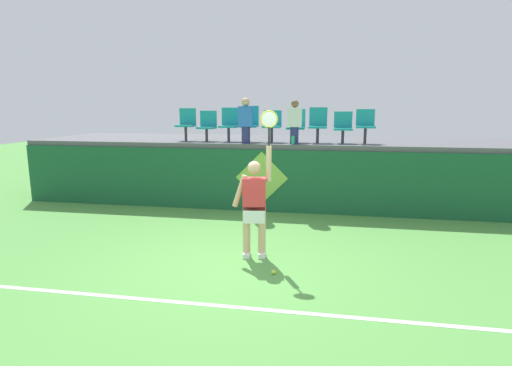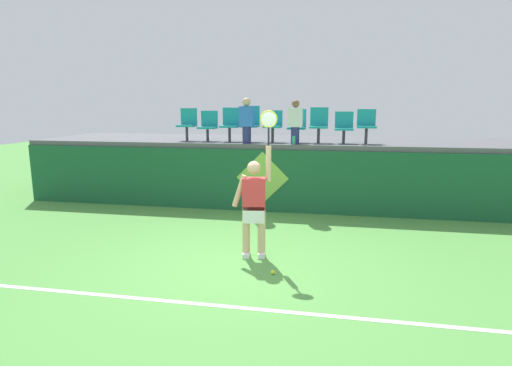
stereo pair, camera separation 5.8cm
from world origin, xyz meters
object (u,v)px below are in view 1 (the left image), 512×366
object	(u,v)px
tennis_player	(255,204)
stadium_chair_5	(296,125)
stadium_chair_8	(365,124)
water_bottle	(293,140)
spectator_1	(246,120)
stadium_chair_7	(343,126)
stadium_chair_1	(207,125)
tennis_ball	(274,272)
spectator_0	(295,121)
stadium_chair_3	(249,122)
stadium_chair_0	(187,123)
stadium_chair_2	(229,123)
stadium_chair_4	(272,124)
stadium_chair_6	(318,123)

from	to	relation	value
tennis_player	stadium_chair_5	distance (m)	3.91
tennis_player	stadium_chair_8	distance (m)	4.40
water_bottle	spectator_1	distance (m)	1.26
stadium_chair_7	spectator_1	xyz separation A→B (m)	(-2.33, -0.45, 0.16)
stadium_chair_1	stadium_chair_7	xyz separation A→B (m)	(3.43, -0.00, -0.00)
tennis_ball	spectator_0	distance (m)	4.52
tennis_ball	water_bottle	bearing A→B (deg)	91.11
stadium_chair_5	spectator_0	size ratio (longest dim) A/B	0.79
stadium_chair_3	stadium_chair_0	bearing A→B (deg)	-179.81
stadium_chair_2	stadium_chair_4	bearing A→B (deg)	-0.43
stadium_chair_1	stadium_chair_8	bearing A→B (deg)	-0.03
tennis_player	stadium_chair_6	world-z (taller)	stadium_chair_6
stadium_chair_2	water_bottle	bearing A→B (deg)	-17.86
water_bottle	stadium_chair_5	xyz separation A→B (m)	(0.02, 0.54, 0.34)
stadium_chair_4	tennis_ball	bearing A→B (deg)	-81.58
stadium_chair_6	spectator_0	size ratio (longest dim) A/B	0.83
stadium_chair_1	stadium_chair_7	size ratio (longest dim) A/B	1.02
stadium_chair_3	stadium_chair_5	xyz separation A→B (m)	(1.18, -0.00, -0.05)
tennis_player	stadium_chair_1	xyz separation A→B (m)	(-1.92, 3.72, 1.13)
tennis_ball	stadium_chair_0	distance (m)	5.66
stadium_chair_6	tennis_player	bearing A→B (deg)	-103.68
stadium_chair_6	stadium_chair_2	bearing A→B (deg)	-179.99
stadium_chair_7	stadium_chair_0	bearing A→B (deg)	179.97
stadium_chair_4	stadium_chair_5	bearing A→B (deg)	0.75
stadium_chair_3	stadium_chair_1	bearing A→B (deg)	-179.66
stadium_chair_0	stadium_chair_2	size ratio (longest dim) A/B	0.98
tennis_ball	stadium_chair_3	world-z (taller)	stadium_chair_3
stadium_chair_2	stadium_chair_6	size ratio (longest dim) A/B	0.99
stadium_chair_4	stadium_chair_7	size ratio (longest dim) A/B	1.03
stadium_chair_0	spectator_0	bearing A→B (deg)	-8.43
tennis_ball	stadium_chair_4	xyz separation A→B (m)	(-0.65, 4.40, 2.04)
stadium_chair_1	stadium_chair_5	bearing A→B (deg)	0.09
tennis_ball	stadium_chair_2	bearing A→B (deg)	111.75
spectator_1	tennis_player	bearing A→B (deg)	-75.98
stadium_chair_2	spectator_0	xyz separation A→B (m)	(1.70, -0.42, 0.07)
stadium_chair_2	stadium_chair_7	world-z (taller)	stadium_chair_2
stadium_chair_5	stadium_chair_7	world-z (taller)	stadium_chair_5
water_bottle	stadium_chair_3	world-z (taller)	stadium_chair_3
stadium_chair_5	stadium_chair_6	bearing A→B (deg)	0.09
stadium_chair_1	stadium_chair_3	world-z (taller)	stadium_chair_3
stadium_chair_3	spectator_1	bearing A→B (deg)	-90.00
tennis_player	stadium_chair_3	distance (m)	3.99
stadium_chair_2	stadium_chair_0	bearing A→B (deg)	-179.85
stadium_chair_2	stadium_chair_7	bearing A→B (deg)	-0.10
tennis_player	spectator_0	bearing A→B (deg)	83.69
water_bottle	stadium_chair_7	world-z (taller)	stadium_chair_7
tennis_player	stadium_chair_7	distance (m)	4.16
tennis_player	stadium_chair_7	size ratio (longest dim) A/B	3.22
tennis_player	stadium_chair_6	distance (m)	4.01
stadium_chair_8	spectator_1	world-z (taller)	spectator_1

